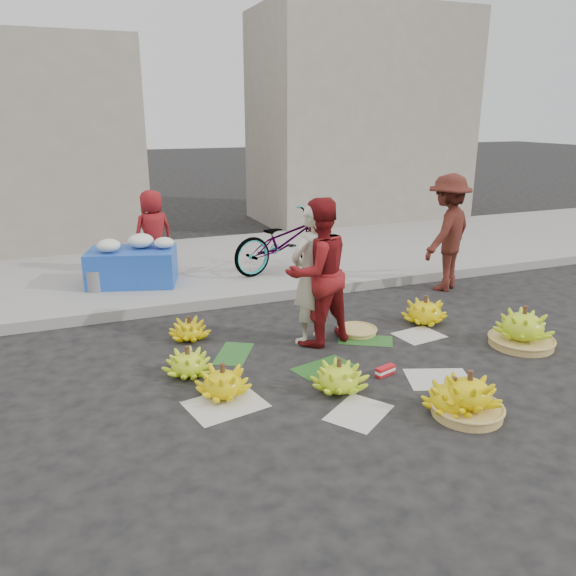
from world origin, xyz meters
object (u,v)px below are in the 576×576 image
object	(u,v)px
flower_table	(133,264)
banana_bunch_4	(523,328)
vendor_cream	(312,274)
banana_bunch_0	(223,382)
bicycle	(284,241)

from	to	relation	value
flower_table	banana_bunch_4	bearing A→B (deg)	-28.09
banana_bunch_4	vendor_cream	world-z (taller)	vendor_cream
vendor_cream	flower_table	world-z (taller)	vendor_cream
banana_bunch_0	flower_table	world-z (taller)	flower_table
banana_bunch_4	banana_bunch_0	bearing A→B (deg)	178.63
vendor_cream	flower_table	xyz separation A→B (m)	(-1.73, 2.84, -0.41)
banana_bunch_0	bicycle	xyz separation A→B (m)	(2.05, 3.65, 0.47)
banana_bunch_0	vendor_cream	size ratio (longest dim) A/B	0.37
flower_table	bicycle	bearing A→B (deg)	12.81
flower_table	vendor_cream	bearing A→B (deg)	-42.64
banana_bunch_4	vendor_cream	distance (m)	2.57
bicycle	flower_table	bearing A→B (deg)	72.52
banana_bunch_0	vendor_cream	bearing A→B (deg)	35.18
banana_bunch_0	bicycle	distance (m)	4.22
banana_bunch_4	vendor_cream	size ratio (longest dim) A/B	0.44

